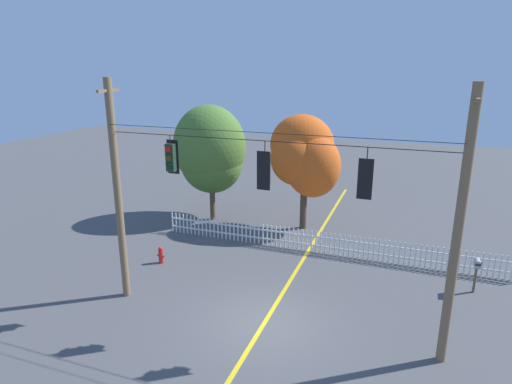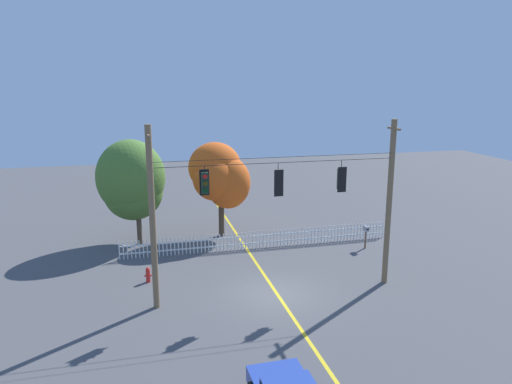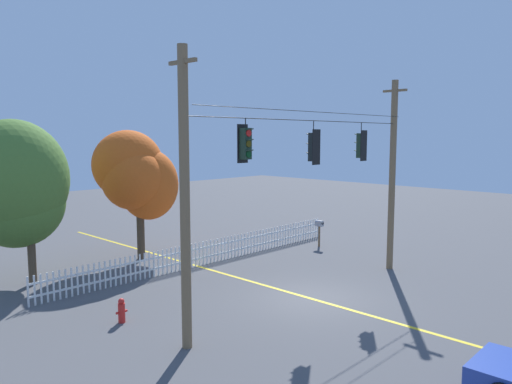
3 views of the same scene
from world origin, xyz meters
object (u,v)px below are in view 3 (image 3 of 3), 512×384
at_px(traffic_signal_northbound_primary, 314,147).
at_px(roadside_mailbox, 319,225).
at_px(traffic_signal_eastbound_side, 361,145).
at_px(fire_hydrant, 122,311).
at_px(traffic_signal_westbound_side, 245,144).
at_px(autumn_maple_mid, 136,175).
at_px(autumn_maple_near_fence, 15,188).

bearing_deg(traffic_signal_northbound_primary, roadside_mailbox, 34.75).
relative_size(traffic_signal_eastbound_side, fire_hydrant, 1.91).
bearing_deg(traffic_signal_northbound_primary, traffic_signal_westbound_side, 179.67).
relative_size(traffic_signal_eastbound_side, autumn_maple_mid, 0.24).
relative_size(autumn_maple_mid, roadside_mailbox, 4.34).
relative_size(traffic_signal_westbound_side, autumn_maple_mid, 0.22).
xyz_separation_m(traffic_signal_eastbound_side, roadside_mailbox, (3.98, 4.90, -4.34)).
height_order(traffic_signal_westbound_side, autumn_maple_near_fence, autumn_maple_near_fence).
relative_size(traffic_signal_northbound_primary, fire_hydrant, 1.94).
xyz_separation_m(autumn_maple_mid, roadside_mailbox, (8.16, -4.69, -2.87)).
height_order(traffic_signal_westbound_side, traffic_signal_eastbound_side, same).
distance_m(traffic_signal_northbound_primary, roadside_mailbox, 9.63).
bearing_deg(traffic_signal_northbound_primary, autumn_maple_near_fence, 124.58).
relative_size(autumn_maple_near_fence, autumn_maple_mid, 1.06).
bearing_deg(fire_hydrant, autumn_maple_mid, 53.72).
distance_m(traffic_signal_westbound_side, traffic_signal_northbound_primary, 3.35).
bearing_deg(autumn_maple_mid, fire_hydrant, -126.28).
height_order(traffic_signal_westbound_side, fire_hydrant, traffic_signal_westbound_side).
bearing_deg(autumn_maple_mid, autumn_maple_near_fence, -179.49).
bearing_deg(fire_hydrant, traffic_signal_northbound_primary, -26.45).
bearing_deg(traffic_signal_eastbound_side, roadside_mailbox, 50.95).
relative_size(traffic_signal_northbound_primary, traffic_signal_eastbound_side, 1.02).
distance_m(autumn_maple_mid, roadside_mailbox, 9.84).
bearing_deg(fire_hydrant, roadside_mailbox, 8.47).
bearing_deg(roadside_mailbox, traffic_signal_eastbound_side, -129.05).
relative_size(autumn_maple_near_fence, roadside_mailbox, 4.61).
bearing_deg(roadside_mailbox, traffic_signal_westbound_side, -154.88).
height_order(traffic_signal_westbound_side, autumn_maple_mid, traffic_signal_westbound_side).
distance_m(traffic_signal_northbound_primary, autumn_maple_near_fence, 11.71).
relative_size(traffic_signal_eastbound_side, roadside_mailbox, 1.06).
bearing_deg(autumn_maple_mid, roadside_mailbox, -29.87).
bearing_deg(roadside_mailbox, traffic_signal_northbound_primary, -145.25).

